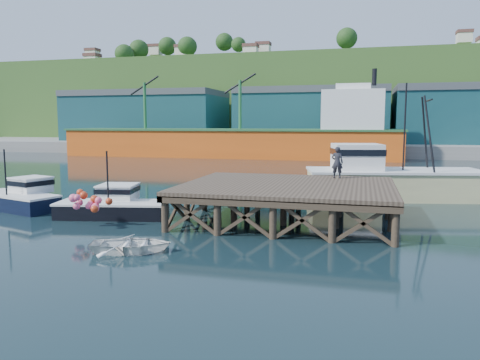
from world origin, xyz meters
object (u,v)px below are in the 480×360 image
(boat_black, at_px, (114,205))
(trawler, at_px, (391,175))
(boat_navy, at_px, (20,197))
(dockworker, at_px, (337,162))
(dinghy, at_px, (131,244))

(boat_black, bearing_deg, trawler, 23.25)
(boat_navy, xyz_separation_m, dockworker, (20.23, 4.61, 2.34))
(dinghy, relative_size, dockworker, 1.72)
(dinghy, xyz_separation_m, dockworker, (8.15, 12.25, 2.78))
(boat_black, relative_size, trawler, 0.51)
(boat_navy, xyz_separation_m, boat_black, (7.31, -0.76, -0.06))
(trawler, relative_size, dinghy, 3.85)
(dinghy, bearing_deg, dockworker, -49.92)
(dockworker, bearing_deg, boat_navy, 18.93)
(boat_navy, height_order, boat_black, boat_black)
(boat_black, bearing_deg, dockworker, 11.31)
(boat_navy, distance_m, dockworker, 20.88)
(boat_navy, distance_m, dinghy, 14.30)
(boat_navy, height_order, dockworker, dockworker)
(boat_black, distance_m, trawler, 20.11)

